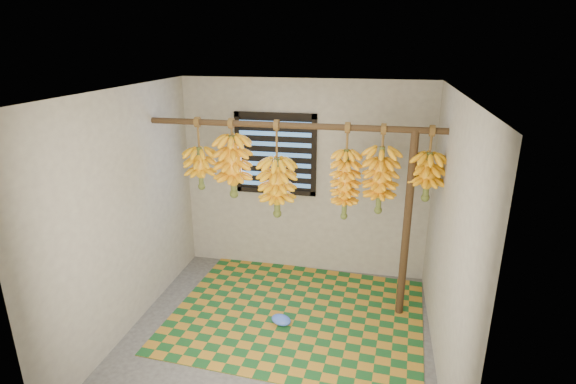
% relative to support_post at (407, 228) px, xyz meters
% --- Properties ---
extents(floor, '(3.00, 3.00, 0.01)m').
position_rel_support_post_xyz_m(floor, '(-1.20, -0.70, -1.00)').
color(floor, '#434343').
rests_on(floor, ground).
extents(ceiling, '(3.00, 3.00, 0.01)m').
position_rel_support_post_xyz_m(ceiling, '(-1.20, -0.70, 1.40)').
color(ceiling, silver).
rests_on(ceiling, wall_back).
extents(wall_back, '(3.00, 0.01, 2.40)m').
position_rel_support_post_xyz_m(wall_back, '(-1.20, 0.80, 0.20)').
color(wall_back, gray).
rests_on(wall_back, floor).
extents(wall_left, '(0.01, 3.00, 2.40)m').
position_rel_support_post_xyz_m(wall_left, '(-2.71, -0.70, 0.20)').
color(wall_left, gray).
rests_on(wall_left, floor).
extents(wall_right, '(0.01, 3.00, 2.40)m').
position_rel_support_post_xyz_m(wall_right, '(0.30, -0.70, 0.20)').
color(wall_right, gray).
rests_on(wall_right, floor).
extents(window, '(1.00, 0.04, 1.00)m').
position_rel_support_post_xyz_m(window, '(-1.55, 0.78, 0.50)').
color(window, black).
rests_on(window, wall_back).
extents(hanging_pole, '(3.00, 0.06, 0.06)m').
position_rel_support_post_xyz_m(hanging_pole, '(-1.20, 0.00, 1.00)').
color(hanging_pole, '#452C19').
rests_on(hanging_pole, wall_left).
extents(support_post, '(0.08, 0.08, 2.00)m').
position_rel_support_post_xyz_m(support_post, '(0.00, 0.00, 0.00)').
color(support_post, '#452C19').
rests_on(support_post, floor).
extents(woven_mat, '(2.73, 2.24, 0.01)m').
position_rel_support_post_xyz_m(woven_mat, '(-1.08, -0.26, -0.99)').
color(woven_mat, '#175122').
rests_on(woven_mat, floor).
extents(plastic_bag, '(0.27, 0.23, 0.09)m').
position_rel_support_post_xyz_m(plastic_bag, '(-1.21, -0.47, -0.94)').
color(plastic_bag, '#406AEF').
rests_on(plastic_bag, woven_mat).
extents(banana_bunch_a, '(0.34, 0.34, 0.77)m').
position_rel_support_post_xyz_m(banana_bunch_a, '(-2.19, 0.00, 0.51)').
color(banana_bunch_a, brown).
rests_on(banana_bunch_a, hanging_pole).
extents(banana_bunch_b, '(0.37, 0.37, 0.83)m').
position_rel_support_post_xyz_m(banana_bunch_b, '(-1.82, -0.00, 0.55)').
color(banana_bunch_b, brown).
rests_on(banana_bunch_b, hanging_pole).
extents(banana_bunch_c, '(0.38, 0.38, 1.02)m').
position_rel_support_post_xyz_m(banana_bunch_c, '(-1.35, -0.00, 0.34)').
color(banana_bunch_c, brown).
rests_on(banana_bunch_c, hanging_pole).
extents(banana_bunch_d, '(0.30, 0.30, 0.99)m').
position_rel_support_post_xyz_m(banana_bunch_d, '(-0.64, 0.00, 0.42)').
color(banana_bunch_d, brown).
rests_on(banana_bunch_d, hanging_pole).
extents(banana_bunch_e, '(0.34, 0.34, 0.90)m').
position_rel_support_post_xyz_m(banana_bunch_e, '(-0.30, 0.00, 0.49)').
color(banana_bunch_e, brown).
rests_on(banana_bunch_e, hanging_pole).
extents(banana_bunch_f, '(0.34, 0.34, 0.74)m').
position_rel_support_post_xyz_m(banana_bunch_f, '(0.15, 0.00, 0.55)').
color(banana_bunch_f, brown).
rests_on(banana_bunch_f, hanging_pole).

